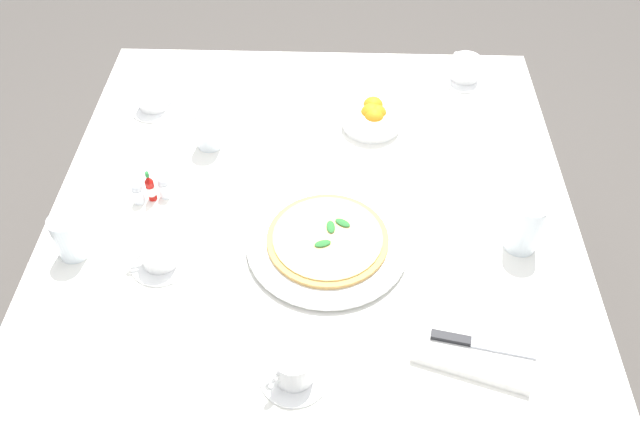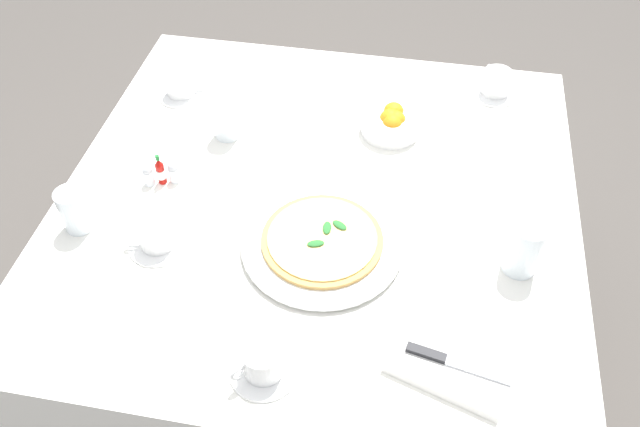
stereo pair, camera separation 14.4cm
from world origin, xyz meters
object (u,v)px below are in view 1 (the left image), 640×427
object	(u,v)px
coffee_cup_far_right	(159,254)
coffee_cup_near_left	(465,70)
water_glass_near_right	(70,239)
hot_sauce_bottle	(151,188)
coffee_cup_far_left	(153,98)
citrus_bowl	(372,117)
coffee_cup_right_edge	(294,367)
pepper_shaker	(138,194)
pizza	(328,239)
salt_shaker	(164,188)
water_glass_left_edge	(208,130)
dinner_knife	(478,343)
pizza_plate	(328,243)
napkin_folded	(475,347)
water_glass_center_back	(525,227)

from	to	relation	value
coffee_cup_far_right	coffee_cup_near_left	size ratio (longest dim) A/B	1.01
coffee_cup_far_right	water_glass_near_right	xyz separation A→B (m)	(-0.19, 0.02, 0.01)
water_glass_near_right	hot_sauce_bottle	bearing A→B (deg)	51.54
coffee_cup_far_left	citrus_bowl	world-z (taller)	coffee_cup_far_left
coffee_cup_right_edge	pepper_shaker	distance (m)	0.58
pizza	coffee_cup_far_right	world-z (taller)	coffee_cup_far_right
coffee_cup_far_left	salt_shaker	size ratio (longest dim) A/B	2.31
water_glass_near_right	pizza	bearing A→B (deg)	3.79
water_glass_left_edge	coffee_cup_far_right	bearing A→B (deg)	-97.11
pepper_shaker	coffee_cup_far_left	bearing A→B (deg)	96.19
coffee_cup_near_left	dinner_knife	size ratio (longest dim) A/B	0.67
pizza	hot_sauce_bottle	size ratio (longest dim) A/B	3.15
water_glass_near_right	coffee_cup_near_left	bearing A→B (deg)	36.14
coffee_cup_far_right	pepper_shaker	bearing A→B (deg)	115.32
pizza_plate	pepper_shaker	distance (m)	0.45
napkin_folded	hot_sauce_bottle	xyz separation A→B (m)	(-0.69, 0.38, 0.02)
water_glass_left_edge	coffee_cup_far_left	bearing A→B (deg)	139.68
coffee_cup_right_edge	water_glass_center_back	size ratio (longest dim) A/B	1.04
water_glass_near_right	hot_sauce_bottle	distance (m)	0.21
citrus_bowl	napkin_folded	bearing A→B (deg)	-74.84
water_glass_left_edge	dinner_knife	distance (m)	0.82
citrus_bowl	hot_sauce_bottle	xyz separation A→B (m)	(-0.51, -0.28, 0.01)
pizza	water_glass_center_back	size ratio (longest dim) A/B	2.09
napkin_folded	pepper_shaker	bearing A→B (deg)	170.16
coffee_cup_far_right	water_glass_near_right	world-z (taller)	water_glass_near_right
water_glass_near_right	coffee_cup_far_right	bearing A→B (deg)	-6.69
pizza_plate	dinner_knife	xyz separation A→B (m)	(0.29, -0.25, 0.01)
coffee_cup_right_edge	salt_shaker	xyz separation A→B (m)	(-0.33, 0.46, -0.01)
salt_shaker	pepper_shaker	bearing A→B (deg)	-160.35
coffee_cup_far_right	dinner_knife	size ratio (longest dim) A/B	0.68
pizza	coffee_cup_near_left	world-z (taller)	coffee_cup_near_left
coffee_cup_far_right	water_glass_center_back	xyz separation A→B (m)	(0.76, 0.07, 0.03)
salt_shaker	water_glass_left_edge	bearing A→B (deg)	67.48
dinner_knife	citrus_bowl	xyz separation A→B (m)	(-0.18, 0.66, 0.00)
coffee_cup_far_right	dinner_knife	world-z (taller)	coffee_cup_far_right
napkin_folded	pepper_shaker	xyz separation A→B (m)	(-0.72, 0.37, 0.02)
hot_sauce_bottle	water_glass_center_back	bearing A→B (deg)	-7.91
citrus_bowl	salt_shaker	world-z (taller)	citrus_bowl
coffee_cup_right_edge	water_glass_near_right	size ratio (longest dim) A/B	1.26
water_glass_center_back	salt_shaker	size ratio (longest dim) A/B	2.22
citrus_bowl	hot_sauce_bottle	world-z (taller)	hot_sauce_bottle
coffee_cup_far_right	salt_shaker	distance (m)	0.20
napkin_folded	hot_sauce_bottle	distance (m)	0.79
coffee_cup_near_left	napkin_folded	world-z (taller)	coffee_cup_near_left
citrus_bowl	pizza	bearing A→B (deg)	-104.09
coffee_cup_near_left	water_glass_left_edge	xyz separation A→B (m)	(-0.67, -0.30, 0.02)
coffee_cup_near_left	water_glass_center_back	xyz separation A→B (m)	(0.05, -0.61, 0.02)
pizza	hot_sauce_bottle	distance (m)	0.43
napkin_folded	water_glass_left_edge	bearing A→B (deg)	153.00
water_glass_center_back	coffee_cup_near_left	bearing A→B (deg)	94.51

